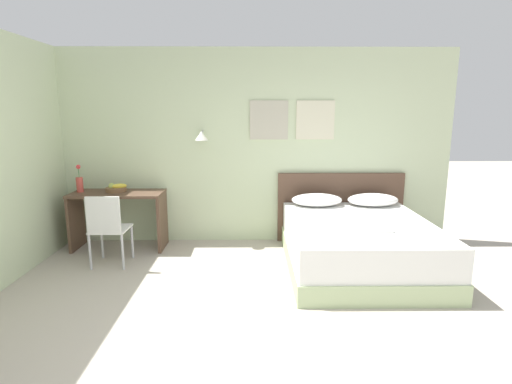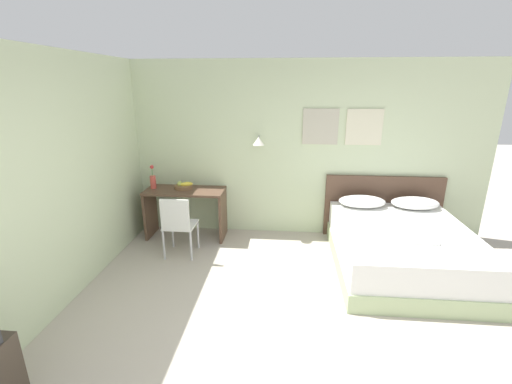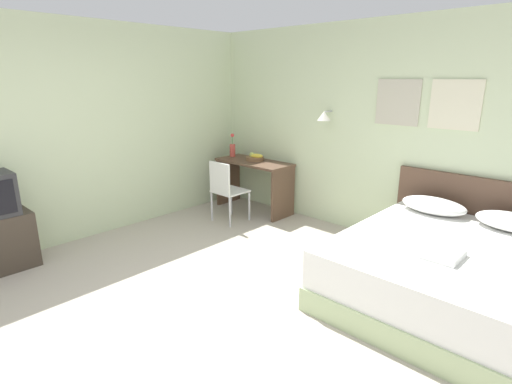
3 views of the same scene
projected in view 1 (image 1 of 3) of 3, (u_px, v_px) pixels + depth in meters
ground_plane at (236, 361)px, 2.95m from camera, size 24.00×24.00×0.00m
wall_back at (244, 147)px, 5.51m from camera, size 5.73×0.31×2.65m
bed at (358, 245)px, 4.66m from camera, size 1.64×2.00×0.57m
headboard at (340, 207)px, 5.63m from camera, size 1.76×0.06×0.97m
pillow_left at (317, 200)px, 5.34m from camera, size 0.67×0.37×0.17m
pillow_right at (373, 200)px, 5.34m from camera, size 0.67×0.37×0.17m
folded_towel_near_foot at (374, 226)px, 4.31m from camera, size 0.33×0.32×0.06m
desk at (118, 209)px, 5.31m from camera, size 1.19×0.52×0.77m
desk_chair at (107, 225)px, 4.66m from camera, size 0.42×0.42×0.87m
fruit_bowl at (116, 189)px, 5.30m from camera, size 0.29×0.27×0.11m
flower_vase at (80, 183)px, 5.26m from camera, size 0.09×0.09×0.36m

